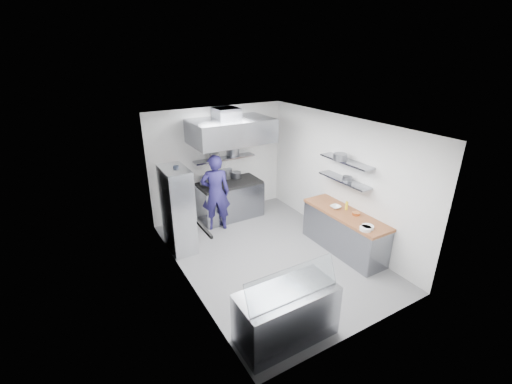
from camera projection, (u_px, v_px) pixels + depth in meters
floor at (270, 255)px, 7.29m from camera, size 5.00×5.00×0.00m
ceiling at (273, 124)px, 6.21m from camera, size 5.00×5.00×0.00m
wall_back at (219, 162)px, 8.74m from camera, size 3.60×2.80×0.02m
wall_front at (368, 256)px, 4.76m from camera, size 3.60×2.80×0.02m
wall_left at (184, 216)px, 5.91m from camera, size 2.80×5.00×0.02m
wall_right at (340, 179)px, 7.59m from camera, size 2.80×5.00×0.02m
gas_range at (230, 201)px, 8.83m from camera, size 1.60×0.80×0.90m
cooktop at (230, 183)px, 8.65m from camera, size 1.57×0.78×0.06m
stock_pot_left at (205, 180)px, 8.47m from camera, size 0.25×0.25×0.20m
stock_pot_mid at (226, 173)px, 8.90m from camera, size 0.32×0.32×0.24m
stock_pot_right at (236, 175)px, 8.90m from camera, size 0.25×0.25×0.16m
over_range_shelf at (225, 158)px, 8.61m from camera, size 1.60×0.30×0.04m
shelf_pot_a at (215, 157)px, 8.35m from camera, size 0.25×0.25×0.18m
shelf_pot_b at (233, 151)px, 8.81m from camera, size 0.33×0.33×0.22m
extractor_hood at (231, 131)px, 7.98m from camera, size 1.90×1.15×0.55m
hood_duct at (226, 113)px, 8.02m from camera, size 0.55×0.55×0.24m
red_firebox at (171, 170)px, 8.10m from camera, size 0.22×0.10×0.26m
chef at (216, 193)px, 8.06m from camera, size 0.79×0.65×1.87m
wire_rack at (178, 210)px, 7.23m from camera, size 0.50×0.90×1.85m
rack_bin_a at (181, 218)px, 7.13m from camera, size 0.17×0.21×0.19m
rack_bin_b at (174, 191)px, 7.19m from camera, size 0.15×0.19×0.17m
rack_jar at (176, 170)px, 6.92m from camera, size 0.12×0.12×0.18m
knife_strip at (205, 230)px, 5.15m from camera, size 0.04×0.55×0.05m
prep_counter_base at (344, 233)px, 7.34m from camera, size 0.62×2.00×0.84m
prep_counter_top at (346, 214)px, 7.16m from camera, size 0.65×2.04×0.06m
plate_stack_a at (365, 229)px, 6.45m from camera, size 0.22×0.22×0.06m
plate_stack_b at (368, 227)px, 6.51m from camera, size 0.23×0.23×0.06m
copper_pan at (356, 214)px, 7.04m from camera, size 0.16×0.16×0.06m
squeeze_bottle at (347, 206)px, 7.26m from camera, size 0.06×0.06×0.18m
mixing_bowl at (336, 207)px, 7.35m from camera, size 0.23×0.23×0.05m
wall_shelf_lower at (344, 180)px, 7.23m from camera, size 0.30×1.30×0.04m
wall_shelf_upper at (346, 161)px, 7.07m from camera, size 0.30×1.30×0.04m
shelf_pot_c at (347, 179)px, 7.12m from camera, size 0.20×0.20×0.10m
shelf_pot_d at (340, 157)px, 7.05m from camera, size 0.28×0.28×0.14m
display_case at (286, 315)px, 5.06m from camera, size 1.50×0.70×0.85m
display_glass at (293, 283)px, 4.72m from camera, size 1.47×0.19×0.42m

